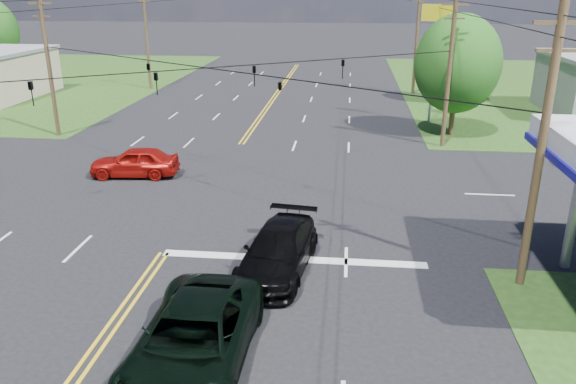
# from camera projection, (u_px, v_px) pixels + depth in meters

# --- Properties ---
(ground) EXTENTS (280.00, 280.00, 0.00)m
(ground) POSITION_uv_depth(u_px,v_px,m) (213.00, 185.00, 29.16)
(ground) COLOR black
(ground) RESTS_ON ground
(stop_bar) EXTENTS (10.00, 0.50, 0.02)m
(stop_bar) POSITION_uv_depth(u_px,v_px,m) (293.00, 259.00, 21.19)
(stop_bar) COLOR silver
(stop_bar) RESTS_ON ground
(pole_se) EXTENTS (1.60, 0.28, 9.50)m
(pole_se) POSITION_uv_depth(u_px,v_px,m) (541.00, 147.00, 17.76)
(pole_se) COLOR #3F2F1B
(pole_se) RESTS_ON ground
(pole_nw) EXTENTS (1.60, 0.28, 9.50)m
(pole_nw) POSITION_uv_depth(u_px,v_px,m) (49.00, 63.00, 37.18)
(pole_nw) COLOR #3F2F1B
(pole_nw) RESTS_ON ground
(pole_ne) EXTENTS (1.60, 0.28, 9.50)m
(pole_ne) POSITION_uv_depth(u_px,v_px,m) (449.00, 69.00, 34.56)
(pole_ne) COLOR #3F2F1B
(pole_ne) RESTS_ON ground
(pole_left_far) EXTENTS (1.60, 0.28, 10.00)m
(pole_left_far) POSITION_uv_depth(u_px,v_px,m) (147.00, 36.00, 54.83)
(pole_left_far) COLOR #3F2F1B
(pole_left_far) RESTS_ON ground
(pole_right_far) EXTENTS (1.60, 0.28, 10.00)m
(pole_right_far) POSITION_uv_depth(u_px,v_px,m) (417.00, 38.00, 52.21)
(pole_right_far) COLOR #3F2F1B
(pole_right_far) RESTS_ON ground
(span_wire_signals) EXTENTS (26.00, 18.00, 1.13)m
(span_wire_signals) POSITION_uv_depth(u_px,v_px,m) (207.00, 68.00, 27.10)
(span_wire_signals) COLOR black
(span_wire_signals) RESTS_ON ground
(power_lines) EXTENTS (26.04, 100.00, 0.64)m
(power_lines) POSITION_uv_depth(u_px,v_px,m) (193.00, 13.00, 24.33)
(power_lines) COLOR black
(power_lines) RESTS_ON ground
(tree_right_a) EXTENTS (5.70, 5.70, 8.18)m
(tree_right_a) POSITION_uv_depth(u_px,v_px,m) (457.00, 64.00, 37.28)
(tree_right_a) COLOR #3F2F1B
(tree_right_a) RESTS_ON ground
(tree_right_b) EXTENTS (4.94, 4.94, 7.09)m
(tree_right_b) POSITION_uv_depth(u_px,v_px,m) (462.00, 54.00, 48.45)
(tree_right_b) COLOR #3F2F1B
(tree_right_b) RESTS_ON ground
(pickup_dkgreen) EXTENTS (3.01, 6.36, 1.75)m
(pickup_dkgreen) POSITION_uv_depth(u_px,v_px,m) (193.00, 340.00, 14.88)
(pickup_dkgreen) COLOR black
(pickup_dkgreen) RESTS_ON ground
(suv_black) EXTENTS (2.88, 5.69, 1.58)m
(suv_black) POSITION_uv_depth(u_px,v_px,m) (278.00, 251.00, 20.10)
(suv_black) COLOR black
(suv_black) RESTS_ON ground
(sedan_red) EXTENTS (4.86, 2.35, 1.60)m
(sedan_red) POSITION_uv_depth(u_px,v_px,m) (135.00, 162.00, 30.27)
(sedan_red) COLOR #A1110B
(sedan_red) RESTS_ON ground
(polesign_ne) EXTENTS (2.24, 1.21, 8.55)m
(polesign_ne) POSITION_uv_depth(u_px,v_px,m) (437.00, 31.00, 40.27)
(polesign_ne) COLOR #A5A5AA
(polesign_ne) RESTS_ON ground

